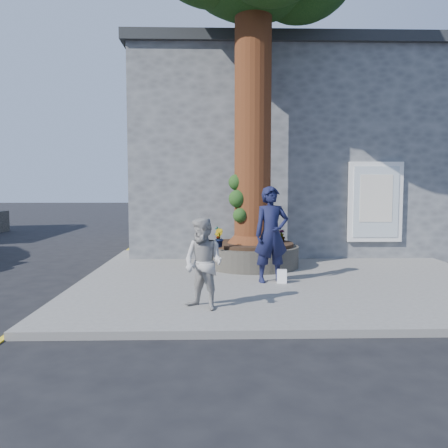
{
  "coord_description": "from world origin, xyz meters",
  "views": [
    {
      "loc": [
        -0.18,
        -8.81,
        2.04
      ],
      "look_at": [
        0.07,
        1.19,
        1.25
      ],
      "focal_mm": 35.0,
      "sensor_mm": 36.0,
      "label": 1
    }
  ],
  "objects": [
    {
      "name": "plant_a",
      "position": [
        -0.05,
        2.44,
        0.91
      ],
      "size": [
        0.24,
        0.23,
        0.37
      ],
      "primitive_type": "imported",
      "rotation": [
        0.0,
        0.0,
        0.68
      ],
      "color": "gray",
      "rests_on": "planter"
    },
    {
      "name": "ground",
      "position": [
        0.0,
        0.0,
        0.0
      ],
      "size": [
        120.0,
        120.0,
        0.0
      ],
      "primitive_type": "plane",
      "color": "black",
      "rests_on": "ground"
    },
    {
      "name": "stone_shop",
      "position": [
        2.5,
        7.2,
        3.16
      ],
      "size": [
        10.3,
        8.3,
        6.3
      ],
      "color": "#55575A",
      "rests_on": "ground"
    },
    {
      "name": "man",
      "position": [
        1.03,
        0.14,
        1.11
      ],
      "size": [
        0.8,
        0.6,
        1.99
      ],
      "primitive_type": "imported",
      "rotation": [
        0.0,
        0.0,
        0.19
      ],
      "color": "#121533",
      "rests_on": "pavement"
    },
    {
      "name": "woman",
      "position": [
        -0.33,
        -1.89,
        0.86
      ],
      "size": [
        0.91,
        0.87,
        1.48
      ],
      "primitive_type": "imported",
      "rotation": [
        0.0,
        0.0,
        -0.61
      ],
      "color": "#A3A09C",
      "rests_on": "pavement"
    },
    {
      "name": "planter",
      "position": [
        0.8,
        2.0,
        0.41
      ],
      "size": [
        2.3,
        2.3,
        0.6
      ],
      "color": "black",
      "rests_on": "pavement"
    },
    {
      "name": "plant_c",
      "position": [
        1.56,
        2.14,
        0.87
      ],
      "size": [
        0.19,
        0.19,
        0.31
      ],
      "primitive_type": "imported",
      "rotation": [
        0.0,
        0.0,
        3.25
      ],
      "color": "gray",
      "rests_on": "planter"
    },
    {
      "name": "shopping_bag",
      "position": [
        1.24,
        0.02,
        0.26
      ],
      "size": [
        0.22,
        0.15,
        0.28
      ],
      "primitive_type": "cube",
      "rotation": [
        0.0,
        0.0,
        -0.14
      ],
      "color": "white",
      "rests_on": "pavement"
    },
    {
      "name": "plant_b",
      "position": [
        -0.05,
        1.15,
        0.93
      ],
      "size": [
        0.31,
        0.32,
        0.43
      ],
      "primitive_type": "imported",
      "rotation": [
        0.0,
        0.0,
        2.08
      ],
      "color": "gray",
      "rests_on": "planter"
    },
    {
      "name": "plant_d",
      "position": [
        1.65,
        2.85,
        0.88
      ],
      "size": [
        0.34,
        0.36,
        0.32
      ],
      "primitive_type": "imported",
      "rotation": [
        0.0,
        0.0,
        5.11
      ],
      "color": "gray",
      "rests_on": "planter"
    },
    {
      "name": "yellow_line",
      "position": [
        -3.05,
        1.0,
        0.0
      ],
      "size": [
        0.1,
        30.0,
        0.01
      ],
      "primitive_type": "cube",
      "color": "yellow",
      "rests_on": "ground"
    },
    {
      "name": "pavement",
      "position": [
        1.5,
        1.0,
        0.06
      ],
      "size": [
        9.0,
        8.0,
        0.12
      ],
      "primitive_type": "cube",
      "color": "slate",
      "rests_on": "ground"
    }
  ]
}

